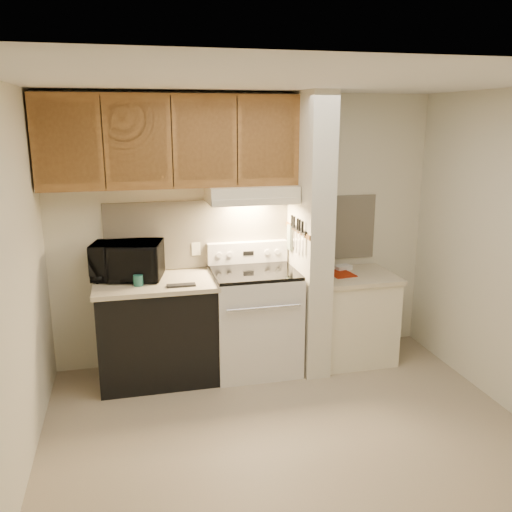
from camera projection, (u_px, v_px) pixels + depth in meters
name	position (u px, v px, depth m)	size (l,w,h in m)	color
floor	(290.00, 436.00, 4.00)	(3.60, 3.60, 0.00)	tan
ceiling	(297.00, 81.00, 3.38)	(3.60, 3.60, 0.00)	white
wall_back	(246.00, 230.00, 5.10)	(3.60, 0.02, 2.50)	beige
wall_left	(10.00, 292.00, 3.28)	(0.02, 3.00, 2.50)	beige
backsplash	(246.00, 232.00, 5.09)	(2.60, 0.02, 0.63)	beige
range_body	(254.00, 322.00, 4.97)	(0.76, 0.65, 0.92)	silver
oven_window	(263.00, 330.00, 4.66)	(0.50, 0.01, 0.30)	black
oven_handle	(264.00, 308.00, 4.57)	(0.02, 0.02, 0.65)	silver
cooktop	(254.00, 272.00, 4.85)	(0.74, 0.64, 0.03)	black
range_backguard	(247.00, 252.00, 5.09)	(0.76, 0.08, 0.20)	silver
range_display	(248.00, 253.00, 5.05)	(0.10, 0.01, 0.04)	black
range_knob_left_outer	(219.00, 255.00, 4.99)	(0.05, 0.05, 0.02)	silver
range_knob_left_inner	(230.00, 254.00, 5.01)	(0.05, 0.05, 0.02)	silver
range_knob_right_inner	(267.00, 252.00, 5.09)	(0.05, 0.05, 0.02)	silver
range_knob_right_outer	(277.00, 252.00, 5.11)	(0.05, 0.05, 0.02)	silver
dishwasher_front	(158.00, 332.00, 4.79)	(1.00, 0.63, 0.87)	black
left_countertop	(155.00, 283.00, 4.67)	(1.04, 0.67, 0.04)	beige
spoon_rest	(181.00, 285.00, 4.53)	(0.24, 0.08, 0.02)	black
teal_jar	(138.00, 280.00, 4.53)	(0.08, 0.08, 0.09)	#205C53
outlet	(196.00, 249.00, 5.01)	(0.08, 0.01, 0.12)	#EDE5C5
microwave	(128.00, 260.00, 4.71)	(0.59, 0.40, 0.32)	black
partition_pillar	(309.00, 235.00, 4.89)	(0.22, 0.70, 2.50)	beige
pillar_trim	(297.00, 230.00, 4.85)	(0.01, 0.70, 0.04)	#905F2C
knife_strip	(298.00, 229.00, 4.79)	(0.02, 0.42, 0.04)	black
knife_blade_a	(303.00, 244.00, 4.66)	(0.01, 0.04, 0.16)	silver
knife_handle_a	(303.00, 227.00, 4.64)	(0.02, 0.02, 0.10)	black
knife_blade_b	(300.00, 243.00, 4.74)	(0.01, 0.04, 0.18)	silver
knife_handle_b	(300.00, 225.00, 4.71)	(0.02, 0.02, 0.10)	black
knife_blade_c	(296.00, 242.00, 4.83)	(0.01, 0.04, 0.20)	silver
knife_handle_c	(298.00, 224.00, 4.76)	(0.02, 0.02, 0.10)	black
knife_blade_d	(294.00, 238.00, 4.89)	(0.01, 0.04, 0.16)	silver
knife_handle_d	(294.00, 222.00, 4.86)	(0.02, 0.02, 0.10)	black
knife_blade_e	(291.00, 237.00, 4.97)	(0.01, 0.04, 0.18)	silver
knife_handle_e	(292.00, 221.00, 4.93)	(0.02, 0.02, 0.10)	black
oven_mitt	(290.00, 237.00, 5.03)	(0.03, 0.10, 0.23)	gray
right_cab_base	(353.00, 319.00, 5.20)	(0.70, 0.60, 0.81)	#EDE5C5
right_countertop	(355.00, 276.00, 5.09)	(0.74, 0.64, 0.04)	beige
red_folder	(340.00, 273.00, 5.10)	(0.21, 0.28, 0.01)	#982107
white_box	(343.00, 267.00, 5.24)	(0.16, 0.11, 0.04)	white
range_hood	(251.00, 194.00, 4.80)	(0.78, 0.44, 0.15)	#EDE5C5
hood_lip	(257.00, 202.00, 4.61)	(0.78, 0.04, 0.06)	#EDE5C5
upper_cabinets	(170.00, 141.00, 4.57)	(2.18, 0.33, 0.77)	#905F2C
cab_door_a	(67.00, 143.00, 4.24)	(0.46, 0.01, 0.63)	#905F2C
cab_gap_a	(103.00, 143.00, 4.30)	(0.01, 0.01, 0.73)	black
cab_door_b	(138.00, 142.00, 4.36)	(0.46, 0.01, 0.63)	#905F2C
cab_gap_b	(172.00, 142.00, 4.42)	(0.01, 0.01, 0.73)	black
cab_door_c	(205.00, 142.00, 4.48)	(0.46, 0.01, 0.63)	#905F2C
cab_gap_c	(237.00, 141.00, 4.54)	(0.01, 0.01, 0.73)	black
cab_door_d	(269.00, 141.00, 4.61)	(0.46, 0.01, 0.63)	#905F2C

